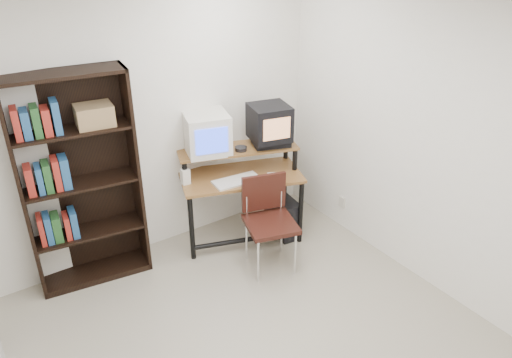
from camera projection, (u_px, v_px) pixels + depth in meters
ceiling at (245, 15)px, 2.51m from camera, size 4.00×4.00×0.01m
back_wall at (127, 131)px, 4.58m from camera, size 4.00×0.01×2.60m
right_wall at (449, 155)px, 4.12m from camera, size 0.01×4.00×2.60m
computer_desk at (240, 178)px, 5.08m from camera, size 1.34×0.96×0.98m
crt_monitor at (207, 133)px, 4.88m from camera, size 0.52×0.52×0.40m
vcr at (271, 142)px, 5.08m from camera, size 0.43×0.37×0.08m
crt_tv at (269, 123)px, 4.97m from camera, size 0.45×0.44×0.35m
cd_spindle at (241, 149)px, 4.96m from camera, size 0.13×0.13×0.05m
keyboard at (237, 181)px, 4.90m from camera, size 0.49×0.25×0.03m
mousepad at (273, 177)px, 5.02m from camera, size 0.28×0.26×0.01m
mouse at (272, 175)px, 5.01m from camera, size 0.12×0.10×0.03m
desk_speaker at (185, 177)px, 4.84m from camera, size 0.09×0.08×0.17m
pc_tower at (282, 215)px, 5.34m from camera, size 0.25×0.47×0.42m
school_chair at (268, 213)px, 4.71m from camera, size 0.56×0.56×0.91m
bookshelf at (80, 180)px, 4.35m from camera, size 1.02×0.46×1.97m
wall_outlet at (342, 202)px, 5.42m from camera, size 0.02×0.08×0.12m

